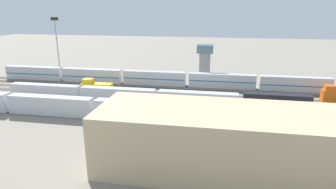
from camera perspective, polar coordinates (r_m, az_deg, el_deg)
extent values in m
plane|color=gray|center=(89.20, -2.96, -1.05)|extent=(400.00, 400.00, 0.00)
cube|color=#3D3833|center=(105.60, -0.80, 1.83)|extent=(140.00, 2.80, 0.12)
cube|color=#3D3833|center=(100.87, -1.35, 1.12)|extent=(140.00, 2.80, 0.12)
cube|color=#4C443D|center=(96.17, -1.95, 0.33)|extent=(140.00, 2.80, 0.12)
cube|color=#4C443D|center=(91.50, -2.61, -0.54)|extent=(140.00, 2.80, 0.12)
cube|color=#4C443D|center=(86.87, -3.34, -1.51)|extent=(140.00, 2.80, 0.12)
cube|color=#3D3833|center=(82.28, -4.15, -2.58)|extent=(140.00, 2.80, 0.12)
cube|color=#4C443D|center=(77.74, -5.06, -3.77)|extent=(140.00, 2.80, 0.12)
cube|color=#4C443D|center=(73.26, -6.09, -5.11)|extent=(140.00, 2.80, 0.12)
cube|color=#D85914|center=(98.51, 29.29, 1.18)|extent=(3.00, 2.70, 1.40)
cube|color=gold|center=(96.95, -13.75, 1.12)|extent=(10.00, 3.00, 3.60)
cube|color=gold|center=(97.58, -15.46, 2.62)|extent=(3.00, 2.70, 1.40)
cube|color=silver|center=(69.81, 14.02, -4.41)|extent=(23.00, 3.00, 5.00)
cube|color=silver|center=(72.13, -5.54, -3.27)|extent=(23.00, 3.00, 5.00)
cube|color=silver|center=(81.88, -22.08, -2.01)|extent=(23.00, 3.00, 5.00)
cube|color=black|center=(85.39, 20.56, -1.31)|extent=(18.00, 3.00, 4.40)
cube|color=silver|center=(84.19, 5.89, -0.76)|extent=(23.00, 3.00, 3.80)
cube|color=silver|center=(89.19, -9.80, 0.08)|extent=(23.00, 3.00, 3.80)
cube|color=silver|center=(99.96, -22.96, 0.79)|extent=(23.00, 3.00, 3.80)
cube|color=silver|center=(106.12, 23.72, 1.90)|extent=(23.00, 3.00, 5.00)
cube|color=#1E6B9E|center=(106.20, 23.70, 1.73)|extent=(22.40, 3.06, 0.36)
cube|color=silver|center=(103.11, 10.55, 2.65)|extent=(23.00, 3.00, 5.00)
cube|color=#1E6B9E|center=(103.09, 10.55, 2.69)|extent=(22.40, 3.06, 0.36)
cube|color=silver|center=(105.69, -2.69, 3.26)|extent=(23.00, 3.00, 5.00)
cube|color=#1E6B9E|center=(105.71, -2.69, 3.23)|extent=(22.40, 3.06, 0.36)
cube|color=silver|center=(113.50, -14.71, 3.67)|extent=(23.00, 3.00, 5.00)
cube|color=#1E6B9E|center=(113.56, -14.70, 3.52)|extent=(22.40, 3.06, 0.36)
cube|color=silver|center=(125.55, -24.81, 3.88)|extent=(23.00, 3.00, 5.00)
cube|color=#1E6B9E|center=(125.58, -24.81, 3.82)|extent=(22.40, 3.06, 0.36)
cylinder|color=#9EA0A5|center=(121.15, -20.87, 8.11)|extent=(0.44, 0.44, 22.63)
cube|color=#262628|center=(120.17, -21.47, 13.72)|extent=(2.80, 0.70, 1.20)
cube|color=tan|center=(51.09, 15.41, -9.13)|extent=(51.11, 15.41, 10.86)
cube|color=gray|center=(112.65, 7.22, 5.46)|extent=(4.00, 4.00, 10.89)
cube|color=slate|center=(111.52, 7.35, 8.96)|extent=(6.00, 6.00, 3.00)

